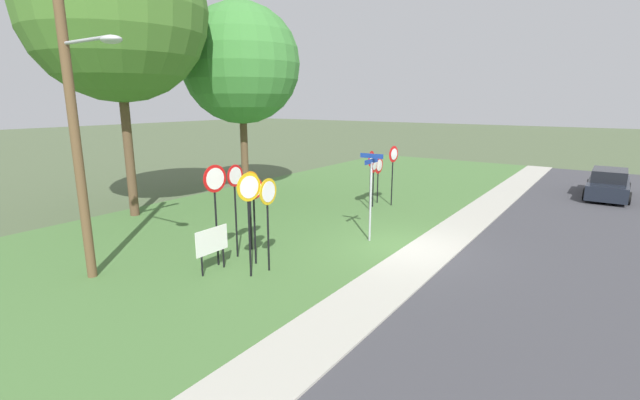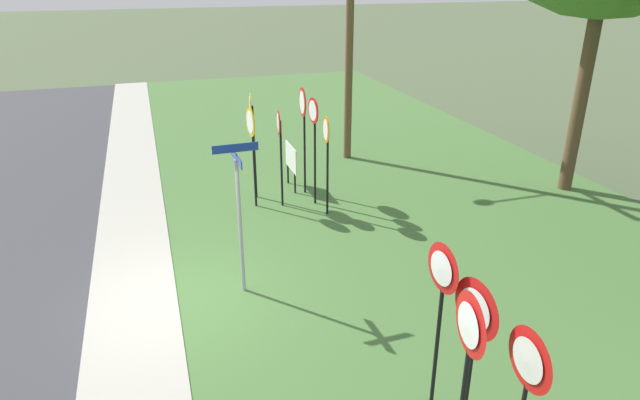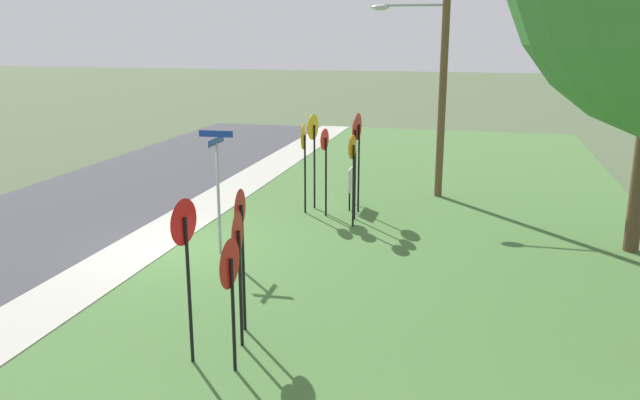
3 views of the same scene
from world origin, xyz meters
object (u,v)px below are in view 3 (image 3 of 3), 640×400
yield_sign_far_right (237,247)px  stop_sign_far_center (325,155)px  street_name_post (218,181)px  stop_sign_near_left (354,149)px  stop_sign_far_left (353,162)px  stop_sign_center_tall (358,140)px  notice_board (352,180)px  yield_sign_near_right (230,275)px  yield_sign_far_left (185,242)px  stop_sign_near_right (313,140)px  yield_sign_near_left (240,227)px  utility_pole (439,55)px  stop_sign_far_right (304,149)px

yield_sign_far_right → stop_sign_far_center: bearing=175.8°
street_name_post → stop_sign_near_left: bearing=143.1°
stop_sign_near_left → yield_sign_far_right: stop_sign_near_left is taller
stop_sign_far_left → street_name_post: (2.92, -2.63, -0.04)m
street_name_post → stop_sign_center_tall: bearing=148.7°
stop_sign_center_tall → street_name_post: bearing=-25.3°
notice_board → street_name_post: bearing=-24.8°
stop_sign_near_left → yield_sign_near_right: (8.82, -0.20, -0.43)m
stop_sign_far_center → yield_sign_far_left: bearing=6.9°
stop_sign_center_tall → notice_board: (-0.43, -0.24, -1.30)m
stop_sign_near_left → stop_sign_center_tall: bearing=179.2°
stop_sign_near_right → yield_sign_far_right: (8.89, 1.01, -0.32)m
stop_sign_near_right → stop_sign_center_tall: 1.35m
stop_sign_near_left → yield_sign_far_left: (8.72, -0.96, -0.00)m
stop_sign_near_left → yield_sign_near_left: (7.43, -0.55, -0.11)m
stop_sign_far_center → notice_board: bearing=160.6°
stop_sign_center_tall → utility_pole: size_ratio=0.35×
notice_board → stop_sign_far_center: bearing=-27.0°
yield_sign_near_right → street_name_post: street_name_post is taller
stop_sign_near_left → utility_pole: (-3.32, 1.98, 2.46)m
stop_sign_center_tall → yield_sign_near_right: bearing=3.0°
stop_sign_far_left → yield_sign_far_left: 8.07m
stop_sign_far_center → stop_sign_center_tall: size_ratio=0.87×
yield_sign_near_left → yield_sign_far_left: 1.36m
stop_sign_near_right → yield_sign_far_right: 8.95m
yield_sign_far_right → utility_pole: bearing=160.7°
stop_sign_far_right → utility_pole: bearing=126.0°
yield_sign_far_right → notice_board: 9.29m
stop_sign_center_tall → notice_board: 1.39m
stop_sign_far_center → utility_pole: size_ratio=0.31×
yield_sign_near_right → stop_sign_far_center: bearing=-174.6°
notice_board → yield_sign_near_left: bearing=-1.8°
stop_sign_near_right → yield_sign_near_right: size_ratio=1.32×
street_name_post → notice_board: 5.45m
stop_sign_near_right → notice_board: 1.69m
stop_sign_near_left → stop_sign_far_right: (-0.30, -1.53, -0.12)m
stop_sign_center_tall → notice_board: size_ratio=2.33×
yield_sign_far_right → street_name_post: 4.86m
yield_sign_near_left → yield_sign_far_right: 0.62m
stop_sign_near_left → yield_sign_far_right: size_ratio=1.20×
stop_sign_near_right → stop_sign_far_left: bearing=51.5°
stop_sign_far_center → yield_sign_near_left: 7.55m
stop_sign_center_tall → street_name_post: 5.12m
stop_sign_near_right → yield_sign_near_left: stop_sign_near_right is taller
stop_sign_far_center → stop_sign_near_right: bearing=-137.5°
yield_sign_near_right → utility_pole: (-12.13, 2.18, 2.89)m
stop_sign_far_left → street_name_post: 3.93m
stop_sign_center_tall → yield_sign_far_right: (8.81, -0.34, -0.39)m
stop_sign_near_right → stop_sign_far_right: bearing=-3.7°
stop_sign_far_center → stop_sign_far_right: size_ratio=0.97×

